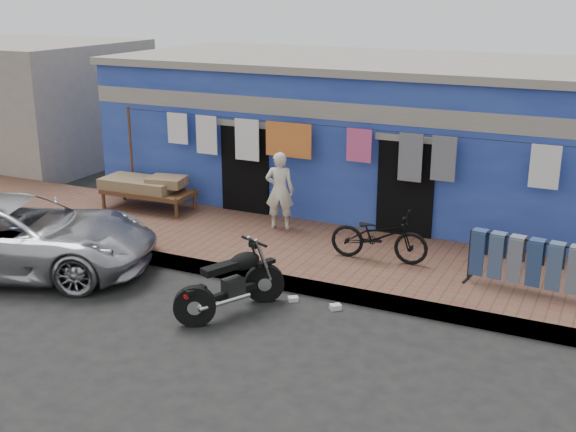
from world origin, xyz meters
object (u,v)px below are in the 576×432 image
Objects in this scene: seated_person at (280,190)px; bicycle at (379,230)px; car at (18,235)px; jeans_rack at (526,263)px; motorcycle at (230,281)px; charpoy at (149,193)px.

seated_person reaches higher than bicycle.
jeans_rack is at bearing -95.25° from car.
motorcycle is 0.93× the size of jeans_rack.
bicycle is (2.36, -0.85, -0.22)m from seated_person.
seated_person is 2.52m from bicycle.
motorcycle is at bearing 143.98° from bicycle.
charpoy is at bearing 76.13° from bicycle.
charpoy is (-3.16, -0.04, -0.43)m from seated_person.
car is 2.87× the size of bicycle.
charpoy is at bearing 172.35° from jeans_rack.
car reaches higher than charpoy.
motorcycle is 5.24m from charpoy.
seated_person is 3.18m from charpoy.
bicycle is 0.89× the size of jeans_rack.
car is 2.31× the size of charpoy.
bicycle is 2.52m from jeans_rack.
bicycle reaches higher than charpoy.
seated_person reaches higher than charpoy.
bicycle is (5.76, 2.69, 0.11)m from car.
car is 4.25m from motorcycle.
jeans_rack is at bearing 150.06° from seated_person.
bicycle is at bearing 143.24° from seated_person.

